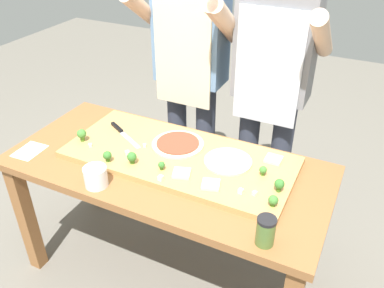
% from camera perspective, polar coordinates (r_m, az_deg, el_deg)
% --- Properties ---
extents(ground_plane, '(8.00, 8.00, 0.00)m').
position_cam_1_polar(ground_plane, '(2.44, -3.03, -17.29)').
color(ground_plane, '#6B665B').
extents(prep_table, '(1.55, 0.71, 0.75)m').
position_cam_1_polar(prep_table, '(2.00, -3.56, -5.37)').
color(prep_table, brown).
rests_on(prep_table, ground).
extents(cutting_board, '(1.11, 0.49, 0.03)m').
position_cam_1_polar(cutting_board, '(1.95, -1.85, -1.83)').
color(cutting_board, tan).
rests_on(cutting_board, prep_table).
extents(chefs_knife, '(0.27, 0.16, 0.02)m').
position_cam_1_polar(chefs_knife, '(2.15, -9.96, 1.75)').
color(chefs_knife, '#B7BABF').
rests_on(chefs_knife, cutting_board).
extents(pizza_whole_cheese_artichoke, '(0.23, 0.23, 0.02)m').
position_cam_1_polar(pizza_whole_cheese_artichoke, '(1.90, 5.10, -2.40)').
color(pizza_whole_cheese_artichoke, beige).
rests_on(pizza_whole_cheese_artichoke, cutting_board).
extents(pizza_whole_tomato_red, '(0.26, 0.26, 0.02)m').
position_cam_1_polar(pizza_whole_tomato_red, '(2.01, -2.01, 0.03)').
color(pizza_whole_tomato_red, beige).
rests_on(pizza_whole_tomato_red, cutting_board).
extents(pizza_slice_far_left, '(0.08, 0.08, 0.01)m').
position_cam_1_polar(pizza_slice_far_left, '(1.94, 11.45, -2.12)').
color(pizza_slice_far_left, beige).
rests_on(pizza_slice_far_left, cutting_board).
extents(pizza_slice_far_right, '(0.10, 0.10, 0.01)m').
position_cam_1_polar(pizza_slice_far_right, '(1.81, -1.48, -4.15)').
color(pizza_slice_far_right, beige).
rests_on(pizza_slice_far_right, cutting_board).
extents(pizza_slice_near_left, '(0.10, 0.10, 0.01)m').
position_cam_1_polar(pizza_slice_near_left, '(1.75, 2.67, -5.73)').
color(pizza_slice_near_left, beige).
rests_on(pizza_slice_near_left, cutting_board).
extents(broccoli_floret_center_right, '(0.03, 0.03, 0.04)m').
position_cam_1_polar(broccoli_floret_center_right, '(1.84, -4.33, -3.00)').
color(broccoli_floret_center_right, '#3F7220').
rests_on(broccoli_floret_center_right, cutting_board).
extents(broccoli_floret_center_left, '(0.05, 0.05, 0.07)m').
position_cam_1_polar(broccoli_floret_center_left, '(2.10, -15.33, 1.35)').
color(broccoli_floret_center_left, '#487A23').
rests_on(broccoli_floret_center_left, cutting_board).
extents(broccoli_floret_back_right, '(0.03, 0.03, 0.05)m').
position_cam_1_polar(broccoli_floret_back_right, '(1.82, 10.01, -3.66)').
color(broccoli_floret_back_right, '#487A23').
rests_on(broccoli_floret_back_right, cutting_board).
extents(broccoli_floret_front_mid, '(0.04, 0.04, 0.05)m').
position_cam_1_polar(broccoli_floret_front_mid, '(1.66, 11.41, -7.82)').
color(broccoli_floret_front_mid, '#487A23').
rests_on(broccoli_floret_front_mid, cutting_board).
extents(broccoli_floret_front_right, '(0.04, 0.04, 0.06)m').
position_cam_1_polar(broccoli_floret_front_right, '(1.73, 12.22, -5.67)').
color(broccoli_floret_front_right, '#3F7220').
rests_on(broccoli_floret_front_right, cutting_board).
extents(broccoli_floret_back_mid, '(0.05, 0.05, 0.06)m').
position_cam_1_polar(broccoli_floret_back_mid, '(1.89, -8.50, -1.85)').
color(broccoli_floret_back_mid, '#3F7220').
rests_on(broccoli_floret_back_mid, cutting_board).
extents(broccoli_floret_back_left, '(0.04, 0.04, 0.05)m').
position_cam_1_polar(broccoli_floret_back_left, '(1.92, -11.88, -1.64)').
color(broccoli_floret_back_left, '#3F7220').
rests_on(broccoli_floret_back_left, cutting_board).
extents(cheese_crumble_a, '(0.02, 0.02, 0.02)m').
position_cam_1_polar(cheese_crumble_a, '(1.72, 6.91, -6.63)').
color(cheese_crumble_a, white).
rests_on(cheese_crumble_a, cutting_board).
extents(cheese_crumble_b, '(0.02, 0.02, 0.01)m').
position_cam_1_polar(cheese_crumble_b, '(2.01, -6.72, -0.22)').
color(cheese_crumble_b, silver).
rests_on(cheese_crumble_b, cutting_board).
extents(cheese_crumble_c, '(0.02, 0.02, 0.02)m').
position_cam_1_polar(cheese_crumble_c, '(2.06, -14.19, -0.17)').
color(cheese_crumble_c, silver).
rests_on(cheese_crumble_c, cutting_board).
extents(cheese_crumble_d, '(0.02, 0.02, 0.02)m').
position_cam_1_polar(cheese_crumble_d, '(1.78, -4.46, -4.81)').
color(cheese_crumble_d, white).
rests_on(cheese_crumble_d, cutting_board).
extents(cheese_crumble_e, '(0.03, 0.03, 0.02)m').
position_cam_1_polar(cheese_crumble_e, '(1.97, -9.14, -1.23)').
color(cheese_crumble_e, white).
rests_on(cheese_crumble_e, cutting_board).
extents(cheese_crumble_f, '(0.02, 0.02, 0.02)m').
position_cam_1_polar(cheese_crumble_f, '(1.72, 8.85, -6.90)').
color(cheese_crumble_f, silver).
rests_on(cheese_crumble_f, cutting_board).
extents(flour_cup, '(0.10, 0.10, 0.09)m').
position_cam_1_polar(flour_cup, '(1.82, -13.43, -4.65)').
color(flour_cup, white).
rests_on(flour_cup, prep_table).
extents(sauce_jar, '(0.07, 0.07, 0.12)m').
position_cam_1_polar(sauce_jar, '(1.52, 10.37, -12.01)').
color(sauce_jar, '#517033').
rests_on(sauce_jar, prep_table).
extents(recipe_note, '(0.12, 0.16, 0.00)m').
position_cam_1_polar(recipe_note, '(2.18, -21.98, -0.91)').
color(recipe_note, white).
rests_on(recipe_note, prep_table).
extents(cook_left, '(0.54, 0.39, 1.67)m').
position_cam_1_polar(cook_left, '(2.37, -0.24, 11.14)').
color(cook_left, '#333847').
rests_on(cook_left, ground).
extents(cook_right, '(0.54, 0.39, 1.67)m').
position_cam_1_polar(cook_right, '(2.22, 11.19, 8.94)').
color(cook_right, '#333847').
rests_on(cook_right, ground).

